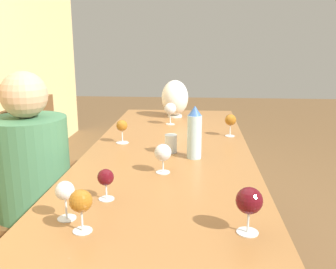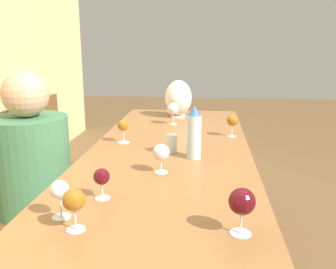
# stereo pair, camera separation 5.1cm
# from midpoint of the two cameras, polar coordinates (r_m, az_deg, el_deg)

# --- Properties ---
(dining_table) EXTENTS (2.30, 0.85, 0.77)m
(dining_table) POSITION_cam_midpoint_polar(r_m,az_deg,el_deg) (2.02, -0.57, -4.45)
(dining_table) COLOR #936033
(dining_table) RESTS_ON ground_plane
(water_bottle) EXTENTS (0.07, 0.07, 0.26)m
(water_bottle) POSITION_cam_midpoint_polar(r_m,az_deg,el_deg) (1.82, 3.25, 0.23)
(water_bottle) COLOR #ADCCD6
(water_bottle) RESTS_ON dining_table
(water_tumbler) EXTENTS (0.06, 0.06, 0.09)m
(water_tumbler) POSITION_cam_midpoint_polar(r_m,az_deg,el_deg) (1.93, -0.31, -1.39)
(water_tumbler) COLOR silver
(water_tumbler) RESTS_ON dining_table
(vase) EXTENTS (0.20, 0.20, 0.28)m
(vase) POSITION_cam_midpoint_polar(r_m,az_deg,el_deg) (2.82, 0.54, 5.58)
(vase) COLOR silver
(vase) RESTS_ON dining_table
(wine_glass_0) EXTENTS (0.08, 0.08, 0.13)m
(wine_glass_0) POSITION_cam_midpoint_polar(r_m,az_deg,el_deg) (1.63, -1.74, -2.85)
(wine_glass_0) COLOR silver
(wine_glass_0) RESTS_ON dining_table
(wine_glass_1) EXTENTS (0.06, 0.06, 0.13)m
(wine_glass_1) POSITION_cam_midpoint_polar(r_m,az_deg,el_deg) (1.26, -16.56, -8.40)
(wine_glass_1) COLOR silver
(wine_glass_1) RESTS_ON dining_table
(wine_glass_2) EXTENTS (0.07, 0.07, 0.14)m
(wine_glass_2) POSITION_cam_midpoint_polar(r_m,az_deg,el_deg) (1.17, -14.38, -9.93)
(wine_glass_2) COLOR silver
(wine_glass_2) RESTS_ON dining_table
(wine_glass_3) EXTENTS (0.07, 0.07, 0.14)m
(wine_glass_3) POSITION_cam_midpoint_polar(r_m,az_deg,el_deg) (2.28, 8.87, 2.13)
(wine_glass_3) COLOR silver
(wine_glass_3) RESTS_ON dining_table
(wine_glass_4) EXTENTS (0.08, 0.08, 0.15)m
(wine_glass_4) POSITION_cam_midpoint_polar(r_m,az_deg,el_deg) (2.57, -0.22, 3.87)
(wine_glass_4) COLOR silver
(wine_glass_4) RESTS_ON dining_table
(wine_glass_5) EXTENTS (0.07, 0.07, 0.13)m
(wine_glass_5) POSITION_cam_midpoint_polar(r_m,az_deg,el_deg) (2.12, -7.72, 1.20)
(wine_glass_5) COLOR silver
(wine_glass_5) RESTS_ON dining_table
(wine_glass_6) EXTENTS (0.08, 0.08, 0.15)m
(wine_glass_6) POSITION_cam_midpoint_polar(r_m,az_deg,el_deg) (1.15, 11.01, -9.99)
(wine_glass_6) COLOR silver
(wine_glass_6) RESTS_ON dining_table
(wine_glass_7) EXTENTS (0.06, 0.06, 0.12)m
(wine_glass_7) POSITION_cam_midpoint_polar(r_m,az_deg,el_deg) (1.38, -10.53, -6.59)
(wine_glass_7) COLOR silver
(wine_glass_7) RESTS_ON dining_table
(chair_near) EXTENTS (0.44, 0.44, 0.96)m
(chair_near) POSITION_cam_midpoint_polar(r_m,az_deg,el_deg) (2.15, -22.23, -9.49)
(chair_near) COLOR brown
(chair_near) RESTS_ON ground_plane
(chair_far) EXTENTS (0.44, 0.44, 0.96)m
(chair_far) POSITION_cam_midpoint_polar(r_m,az_deg,el_deg) (2.69, -16.32, -4.26)
(chair_far) COLOR brown
(chair_far) RESTS_ON ground_plane
(person_near) EXTENTS (0.39, 0.39, 1.19)m
(person_near) POSITION_cam_midpoint_polar(r_m,az_deg,el_deg) (2.07, -20.25, -6.64)
(person_near) COLOR #2D2D38
(person_near) RESTS_ON ground_plane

